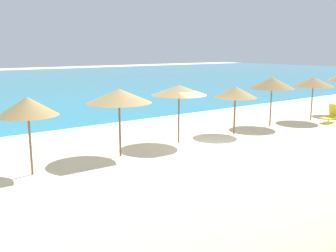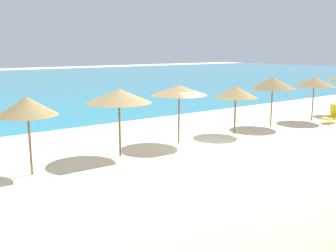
{
  "view_description": "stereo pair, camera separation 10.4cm",
  "coord_description": "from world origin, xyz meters",
  "px_view_note": "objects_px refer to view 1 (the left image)",
  "views": [
    {
      "loc": [
        -11.8,
        -12.76,
        4.43
      ],
      "look_at": [
        -1.84,
        0.67,
        1.03
      ],
      "focal_mm": 40.84,
      "sensor_mm": 36.0,
      "label": 1
    },
    {
      "loc": [
        -11.72,
        -12.82,
        4.43
      ],
      "look_at": [
        -1.84,
        0.67,
        1.03
      ],
      "focal_mm": 40.84,
      "sensor_mm": 36.0,
      "label": 2
    }
  ],
  "objects_px": {
    "beach_umbrella_4": "(119,96)",
    "beach_umbrella_6": "(235,92)",
    "beach_umbrella_7": "(272,83)",
    "beach_umbrella_3": "(28,106)",
    "lounge_chair_1": "(331,115)",
    "beach_umbrella_8": "(313,82)",
    "beach_umbrella_5": "(179,90)"
  },
  "relations": [
    {
      "from": "beach_umbrella_4",
      "to": "beach_umbrella_6",
      "type": "height_order",
      "value": "beach_umbrella_4"
    },
    {
      "from": "beach_umbrella_4",
      "to": "beach_umbrella_7",
      "type": "distance_m",
      "value": 10.18
    },
    {
      "from": "beach_umbrella_3",
      "to": "lounge_chair_1",
      "type": "height_order",
      "value": "beach_umbrella_3"
    },
    {
      "from": "beach_umbrella_7",
      "to": "beach_umbrella_8",
      "type": "height_order",
      "value": "beach_umbrella_7"
    },
    {
      "from": "beach_umbrella_3",
      "to": "beach_umbrella_5",
      "type": "xyz_separation_m",
      "value": [
        7.14,
        0.61,
        0.05
      ]
    },
    {
      "from": "beach_umbrella_4",
      "to": "beach_umbrella_8",
      "type": "bearing_deg",
      "value": 0.01
    },
    {
      "from": "beach_umbrella_8",
      "to": "beach_umbrella_6",
      "type": "bearing_deg",
      "value": 178.32
    },
    {
      "from": "beach_umbrella_7",
      "to": "lounge_chair_1",
      "type": "height_order",
      "value": "beach_umbrella_7"
    },
    {
      "from": "beach_umbrella_4",
      "to": "beach_umbrella_7",
      "type": "height_order",
      "value": "beach_umbrella_7"
    },
    {
      "from": "beach_umbrella_5",
      "to": "beach_umbrella_7",
      "type": "height_order",
      "value": "beach_umbrella_7"
    },
    {
      "from": "beach_umbrella_3",
      "to": "beach_umbrella_5",
      "type": "distance_m",
      "value": 7.16
    },
    {
      "from": "beach_umbrella_4",
      "to": "lounge_chair_1",
      "type": "relative_size",
      "value": 2.06
    },
    {
      "from": "beach_umbrella_5",
      "to": "beach_umbrella_6",
      "type": "bearing_deg",
      "value": -2.79
    },
    {
      "from": "beach_umbrella_8",
      "to": "lounge_chair_1",
      "type": "xyz_separation_m",
      "value": [
        0.4,
        -1.11,
        -1.98
      ]
    },
    {
      "from": "beach_umbrella_5",
      "to": "beach_umbrella_4",
      "type": "bearing_deg",
      "value": -173.73
    },
    {
      "from": "beach_umbrella_7",
      "to": "beach_umbrella_8",
      "type": "distance_m",
      "value": 3.52
    },
    {
      "from": "beach_umbrella_6",
      "to": "beach_umbrella_7",
      "type": "bearing_deg",
      "value": 3.18
    },
    {
      "from": "beach_umbrella_7",
      "to": "beach_umbrella_5",
      "type": "bearing_deg",
      "value": -180.0
    },
    {
      "from": "beach_umbrella_4",
      "to": "beach_umbrella_8",
      "type": "height_order",
      "value": "beach_umbrella_4"
    },
    {
      "from": "beach_umbrella_3",
      "to": "beach_umbrella_4",
      "type": "xyz_separation_m",
      "value": [
        3.74,
        0.23,
        0.07
      ]
    },
    {
      "from": "beach_umbrella_6",
      "to": "beach_umbrella_8",
      "type": "height_order",
      "value": "beach_umbrella_8"
    },
    {
      "from": "beach_umbrella_3",
      "to": "beach_umbrella_4",
      "type": "bearing_deg",
      "value": 3.59
    },
    {
      "from": "beach_umbrella_3",
      "to": "beach_umbrella_8",
      "type": "xyz_separation_m",
      "value": [
        17.41,
        0.24,
        -0.05
      ]
    },
    {
      "from": "beach_umbrella_5",
      "to": "beach_umbrella_6",
      "type": "distance_m",
      "value": 3.62
    },
    {
      "from": "beach_umbrella_3",
      "to": "lounge_chair_1",
      "type": "bearing_deg",
      "value": -2.8
    },
    {
      "from": "beach_umbrella_4",
      "to": "lounge_chair_1",
      "type": "distance_m",
      "value": 14.27
    },
    {
      "from": "beach_umbrella_6",
      "to": "lounge_chair_1",
      "type": "distance_m",
      "value": 7.4
    },
    {
      "from": "beach_umbrella_3",
      "to": "beach_umbrella_6",
      "type": "height_order",
      "value": "beach_umbrella_3"
    },
    {
      "from": "beach_umbrella_6",
      "to": "beach_umbrella_7",
      "type": "xyz_separation_m",
      "value": [
        3.17,
        0.18,
        0.3
      ]
    },
    {
      "from": "beach_umbrella_6",
      "to": "beach_umbrella_3",
      "type": "bearing_deg",
      "value": -177.69
    },
    {
      "from": "beach_umbrella_6",
      "to": "beach_umbrella_5",
      "type": "bearing_deg",
      "value": 177.21
    },
    {
      "from": "beach_umbrella_7",
      "to": "beach_umbrella_3",
      "type": "bearing_deg",
      "value": -177.49
    }
  ]
}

